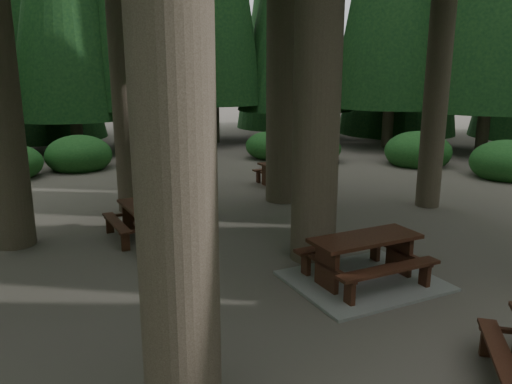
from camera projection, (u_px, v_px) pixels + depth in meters
name	position (u px, v px, depth m)	size (l,w,h in m)	color
ground	(281.00, 268.00, 8.90)	(80.00, 80.00, 0.00)	#4F4840
picnic_table_a	(364.00, 267.00, 8.25)	(2.38, 1.98, 0.80)	gray
picnic_table_b	(142.00, 217.00, 10.45)	(1.35, 1.64, 0.68)	#361510
picnic_table_d	(284.00, 169.00, 15.40)	(1.62, 1.32, 0.68)	#361510
shrub_ring	(294.00, 230.00, 9.76)	(23.86, 24.64, 1.49)	#1C521D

